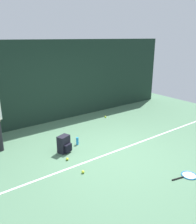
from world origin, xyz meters
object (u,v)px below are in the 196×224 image
at_px(tennis_racket, 188,176).
at_px(tennis_ball_mid_court, 83,172).
at_px(tennis_ball_by_fence, 105,117).
at_px(tennis_ball_near_player, 67,159).
at_px(backpack, 64,144).
at_px(water_bottle, 77,141).

height_order(tennis_racket, tennis_ball_mid_court, tennis_ball_mid_court).
bearing_deg(tennis_ball_mid_court, tennis_ball_by_fence, 44.16).
distance_m(tennis_ball_by_fence, tennis_ball_mid_court, 3.63).
xyz_separation_m(tennis_ball_near_player, tennis_ball_by_fence, (2.61, 1.85, 0.00)).
bearing_deg(tennis_ball_by_fence, tennis_ball_mid_court, -135.84).
relative_size(backpack, water_bottle, 2.18).
distance_m(tennis_racket, tennis_ball_mid_court, 2.23).
bearing_deg(water_bottle, tennis_ball_mid_court, -116.72).
distance_m(tennis_racket, tennis_ball_by_fence, 4.04).
bearing_deg(tennis_racket, tennis_ball_near_player, 143.07).
bearing_deg(tennis_racket, tennis_ball_by_fence, 90.87).
bearing_deg(water_bottle, tennis_racket, -67.77).
xyz_separation_m(backpack, tennis_ball_by_fence, (2.46, 1.43, -0.18)).
xyz_separation_m(tennis_racket, tennis_ball_by_fence, (0.87, 3.94, 0.02)).
relative_size(tennis_ball_by_fence, tennis_ball_mid_court, 1.00).
height_order(backpack, tennis_ball_near_player, backpack).
distance_m(tennis_ball_mid_court, water_bottle, 1.42).
height_order(backpack, water_bottle, backpack).
xyz_separation_m(tennis_racket, backpack, (-1.58, 2.51, 0.20)).
distance_m(tennis_ball_near_player, tennis_ball_by_fence, 3.20).
bearing_deg(tennis_ball_by_fence, backpack, -149.73).
bearing_deg(water_bottle, tennis_ball_near_player, -137.66).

